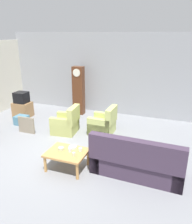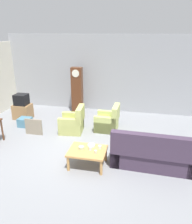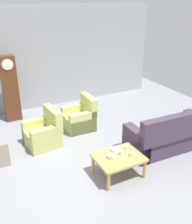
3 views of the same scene
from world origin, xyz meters
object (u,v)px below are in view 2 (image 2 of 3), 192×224
at_px(couch_floral, 153,154).
at_px(framed_picture_leaning, 34,127).
at_px(tv_crt, 21,99).
at_px(armchair_olive_near, 73,123).
at_px(cup_white_porcelain, 100,147).
at_px(coffee_table_wood, 87,152).
at_px(bowl_white_stacked, 91,145).
at_px(tv_stand_cabinet, 23,111).
at_px(cup_blue_rimmed, 90,148).
at_px(storage_box_blue, 25,122).
at_px(bowl_shallow_green, 81,148).
at_px(cup_cream_tall, 96,152).
at_px(grandfather_clock, 77,91).
at_px(armchair_olive_far, 108,122).

relative_size(couch_floral, framed_picture_leaning, 3.55).
bearing_deg(tv_crt, armchair_olive_near, -17.91).
bearing_deg(cup_white_porcelain, tv_crt, 145.58).
bearing_deg(coffee_table_wood, bowl_white_stacked, 76.15).
bearing_deg(cup_white_porcelain, bowl_white_stacked, 163.54).
distance_m(armchair_olive_near, cup_white_porcelain, 2.17).
relative_size(couch_floral, tv_stand_cabinet, 3.13).
bearing_deg(tv_crt, couch_floral, -24.97).
height_order(coffee_table_wood, cup_blue_rimmed, cup_blue_rimmed).
bearing_deg(storage_box_blue, tv_stand_cabinet, 123.84).
relative_size(coffee_table_wood, cup_white_porcelain, 11.11).
distance_m(couch_floral, coffee_table_wood, 1.68).
bearing_deg(bowl_shallow_green, cup_blue_rimmed, -0.31).
bearing_deg(tv_crt, bowl_white_stacked, -35.48).
bearing_deg(coffee_table_wood, cup_cream_tall, -22.99).
bearing_deg(storage_box_blue, bowl_shallow_green, -35.33).
distance_m(coffee_table_wood, bowl_shallow_green, 0.20).
xyz_separation_m(tv_stand_cabinet, cup_white_porcelain, (3.63, -2.48, 0.20)).
relative_size(storage_box_blue, bowl_shallow_green, 2.97).
relative_size(tv_crt, framed_picture_leaning, 0.80).
bearing_deg(tv_crt, storage_box_blue, -56.16).
relative_size(grandfather_clock, tv_stand_cabinet, 2.85).
distance_m(framed_picture_leaning, bowl_white_stacked, 2.57).
relative_size(couch_floral, bowl_shallow_green, 14.13).
distance_m(armchair_olive_far, storage_box_blue, 3.06).
relative_size(grandfather_clock, framed_picture_leaning, 3.23).
bearing_deg(cup_cream_tall, tv_stand_cabinet, 142.53).
xyz_separation_m(armchair_olive_far, cup_cream_tall, (0.07, -2.38, 0.19)).
bearing_deg(tv_crt, bowl_shallow_green, -39.48).
distance_m(grandfather_clock, bowl_shallow_green, 3.92).
distance_m(couch_floral, cup_blue_rimmed, 1.61).
bearing_deg(couch_floral, armchair_olive_near, 149.43).
distance_m(framed_picture_leaning, storage_box_blue, 0.86).
bearing_deg(cup_white_porcelain, armchair_olive_near, 126.80).
height_order(tv_stand_cabinet, storage_box_blue, tv_stand_cabinet).
height_order(tv_crt, storage_box_blue, tv_crt).
relative_size(armchair_olive_far, cup_white_porcelain, 10.65).
xyz_separation_m(couch_floral, coffee_table_wood, (-1.65, -0.31, 0.03)).
distance_m(tv_crt, framed_picture_leaning, 1.75).
distance_m(storage_box_blue, bowl_shallow_green, 3.32).
xyz_separation_m(cup_white_porcelain, cup_cream_tall, (-0.06, -0.25, -0.00)).
bearing_deg(cup_cream_tall, grandfather_clock, 112.91).
distance_m(armchair_olive_near, bowl_shallow_green, 2.04).
relative_size(armchair_olive_near, cup_blue_rimmed, 9.23).
xyz_separation_m(cup_cream_tall, bowl_white_stacked, (-0.18, 0.32, -0.01)).
bearing_deg(grandfather_clock, bowl_white_stacked, -67.75).
relative_size(framed_picture_leaning, storage_box_blue, 1.34).
distance_m(armchair_olive_near, bowl_white_stacked, 1.97).
height_order(storage_box_blue, cup_white_porcelain, cup_white_porcelain).
height_order(storage_box_blue, bowl_white_stacked, bowl_white_stacked).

